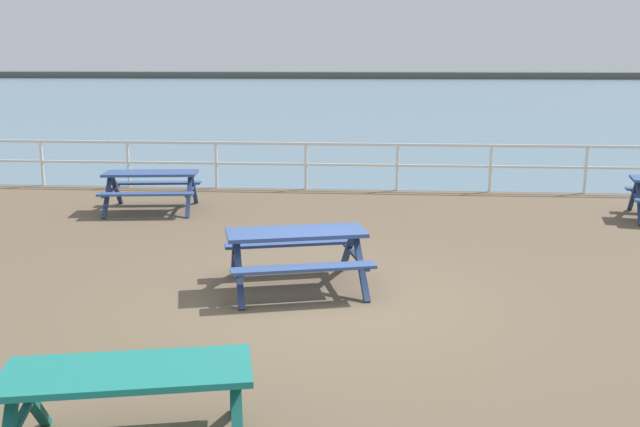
% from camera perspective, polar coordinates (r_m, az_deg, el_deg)
% --- Properties ---
extents(ground_plane, '(30.00, 24.00, 0.20)m').
position_cam_1_polar(ground_plane, '(9.30, 0.56, -7.29)').
color(ground_plane, brown).
extents(sea_band, '(142.00, 90.00, 0.01)m').
position_cam_1_polar(sea_band, '(61.57, 4.11, 9.34)').
color(sea_band, slate).
rests_on(sea_band, ground).
extents(distant_shoreline, '(142.00, 6.00, 1.80)m').
position_cam_1_polar(distant_shoreline, '(104.54, 4.37, 10.48)').
color(distant_shoreline, '#4C4C47').
rests_on(distant_shoreline, ground).
extents(seaward_railing, '(23.07, 0.07, 1.08)m').
position_cam_1_polar(seaward_railing, '(16.66, 2.47, 4.42)').
color(seaward_railing, white).
rests_on(seaward_railing, ground).
extents(picnic_table_mid_centre, '(1.98, 1.74, 0.80)m').
position_cam_1_polar(picnic_table_mid_centre, '(14.77, -13.06, 2.45)').
color(picnic_table_mid_centre, '#334C84').
rests_on(picnic_table_mid_centre, ground).
extents(picnic_table_far_left, '(2.13, 1.92, 0.80)m').
position_cam_1_polar(picnic_table_far_left, '(9.55, -1.87, -2.48)').
color(picnic_table_far_left, '#334C84').
rests_on(picnic_table_far_left, ground).
extents(picnic_table_seaward, '(2.09, 1.86, 0.80)m').
position_cam_1_polar(picnic_table_seaward, '(5.68, -14.74, -13.42)').
color(picnic_table_seaward, '#1E7A70').
rests_on(picnic_table_seaward, ground).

